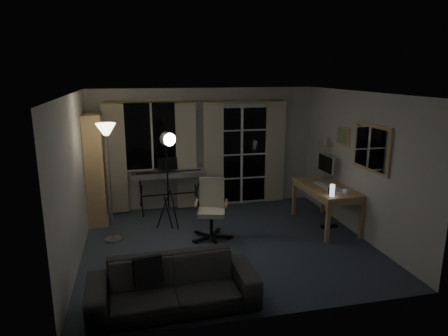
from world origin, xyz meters
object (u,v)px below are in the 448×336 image
(office_chair, at_px, (212,203))
(sofa, at_px, (173,277))
(monitor, at_px, (326,164))
(mug, at_px, (347,191))
(keyboard_piano, at_px, (169,175))
(desk, at_px, (326,191))
(torchiere_lamp, at_px, (107,147))
(bookshelf, at_px, (94,171))
(studio_light, at_px, (168,151))

(office_chair, distance_m, sofa, 2.11)
(monitor, distance_m, mug, 0.98)
(keyboard_piano, xyz_separation_m, office_chair, (0.58, -1.32, -0.18))
(desk, bearing_deg, office_chair, 178.67)
(keyboard_piano, xyz_separation_m, monitor, (2.85, -0.86, 0.25))
(keyboard_piano, distance_m, sofa, 3.28)
(torchiere_lamp, relative_size, sofa, 0.98)
(desk, bearing_deg, bookshelf, 161.34)
(torchiere_lamp, bearing_deg, desk, -2.96)
(torchiere_lamp, xyz_separation_m, studio_light, (0.96, 0.26, -0.14))
(office_chair, height_order, sofa, office_chair)
(keyboard_piano, bearing_deg, sofa, -97.04)
(keyboard_piano, bearing_deg, desk, -28.85)
(bookshelf, xyz_separation_m, desk, (4.00, -1.23, -0.30))
(bookshelf, height_order, torchiere_lamp, bookshelf)
(keyboard_piano, bearing_deg, office_chair, -68.69)
(studio_light, relative_size, sofa, 0.89)
(desk, bearing_deg, mug, -80.28)
(office_chair, relative_size, sofa, 0.51)
(office_chair, bearing_deg, torchiere_lamp, -172.86)
(monitor, bearing_deg, studio_light, 178.39)
(keyboard_piano, height_order, monitor, monitor)
(bookshelf, distance_m, torchiere_lamp, 1.25)
(desk, relative_size, sofa, 0.71)
(office_chair, xyz_separation_m, mug, (2.17, -0.49, 0.22))
(studio_light, distance_m, sofa, 2.61)
(torchiere_lamp, distance_m, office_chair, 1.89)
(studio_light, bearing_deg, torchiere_lamp, 170.78)
(studio_light, bearing_deg, desk, -33.78)
(desk, xyz_separation_m, monitor, (0.20, 0.45, 0.37))
(studio_light, relative_size, office_chair, 1.77)
(torchiere_lamp, relative_size, office_chair, 1.93)
(studio_light, bearing_deg, keyboard_piano, 61.10)
(bookshelf, bearing_deg, desk, -17.86)
(torchiere_lamp, distance_m, sofa, 2.55)
(bookshelf, relative_size, keyboard_piano, 1.41)
(torchiere_lamp, relative_size, desk, 1.38)
(desk, distance_m, mug, 0.53)
(monitor, xyz_separation_m, sofa, (-3.10, -2.38, -0.64))
(sofa, bearing_deg, desk, 31.83)
(bookshelf, height_order, keyboard_piano, bookshelf)
(mug, bearing_deg, desk, 101.31)
(torchiere_lamp, xyz_separation_m, monitor, (3.88, 0.26, -0.53))
(studio_light, relative_size, desk, 1.26)
(keyboard_piano, distance_m, desk, 2.96)
(desk, relative_size, monitor, 2.62)
(office_chair, distance_m, mug, 2.23)
(bookshelf, bearing_deg, mug, -23.64)
(bookshelf, relative_size, office_chair, 1.99)
(desk, xyz_separation_m, mug, (0.10, -0.50, 0.15))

